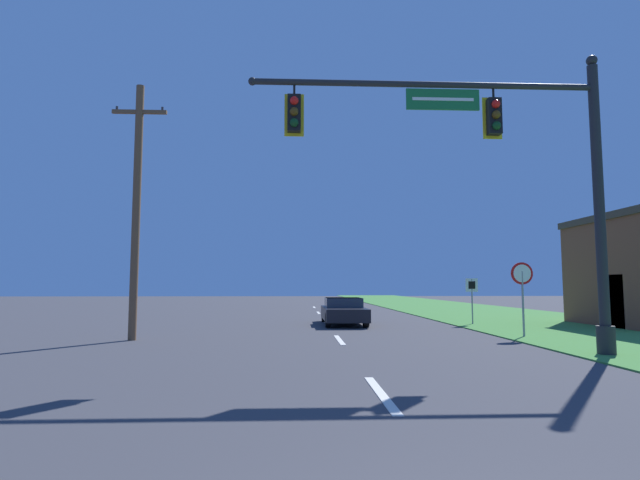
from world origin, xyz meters
TOP-DOWN VIEW (x-y plane):
  - grass_verge_right at (10.50, 30.00)m, footprint 10.00×110.00m
  - road_center_line at (0.00, 22.00)m, footprint 0.16×34.80m
  - signal_mast at (4.19, 10.13)m, footprint 9.26×0.47m
  - car_ahead at (0.73, 20.46)m, footprint 1.84×4.70m
  - stop_sign at (6.32, 14.52)m, footprint 0.76×0.07m
  - route_sign_post at (6.51, 20.04)m, footprint 0.55×0.06m
  - utility_pole_near at (-6.66, 14.25)m, footprint 1.80×0.26m

SIDE VIEW (x-z plane):
  - road_center_line at x=0.00m, z-range 0.00..0.01m
  - grass_verge_right at x=10.50m, z-range 0.00..0.04m
  - car_ahead at x=0.73m, z-range 0.01..1.20m
  - route_sign_post at x=6.51m, z-range 0.51..2.54m
  - stop_sign at x=6.32m, z-range 0.61..3.12m
  - utility_pole_near at x=-6.66m, z-range 0.15..8.59m
  - signal_mast at x=4.19m, z-range 0.84..8.62m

